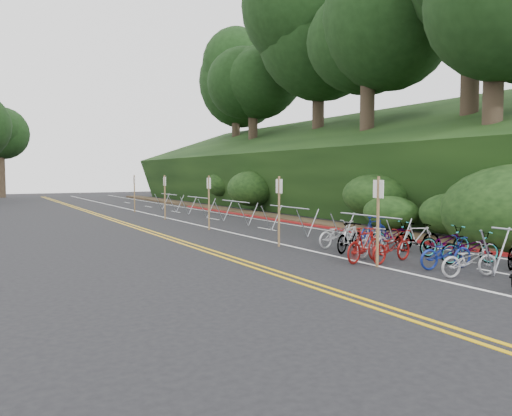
# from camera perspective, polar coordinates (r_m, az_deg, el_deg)

# --- Properties ---
(ground) EXTENTS (120.00, 120.00, 0.00)m
(ground) POSITION_cam_1_polar(r_m,az_deg,el_deg) (13.52, 11.94, -7.21)
(ground) COLOR black
(ground) RESTS_ON ground
(road_markings) EXTENTS (7.47, 80.00, 0.01)m
(road_markings) POSITION_cam_1_polar(r_m,az_deg,el_deg) (22.27, -4.35, -2.72)
(road_markings) COLOR gold
(road_markings) RESTS_ON ground
(red_curb) EXTENTS (0.25, 28.00, 0.10)m
(red_curb) POSITION_cam_1_polar(r_m,az_deg,el_deg) (26.40, 3.84, -1.57)
(red_curb) COLOR maroon
(red_curb) RESTS_ON ground
(embankment) EXTENTS (14.30, 48.14, 9.11)m
(embankment) POSITION_cam_1_polar(r_m,az_deg,el_deg) (36.22, 7.28, 3.90)
(embankment) COLOR black
(embankment) RESTS_ON ground
(tree_cluster) EXTENTS (32.10, 53.75, 17.75)m
(tree_cluster) POSITION_cam_1_polar(r_m,az_deg,el_deg) (37.91, 0.49, 16.94)
(tree_cluster) COLOR #2D2319
(tree_cluster) RESTS_ON ground
(bike_racks_rest) EXTENTS (1.14, 23.00, 1.17)m
(bike_racks_rest) POSITION_cam_1_polar(r_m,az_deg,el_deg) (25.83, -2.38, 0.10)
(bike_racks_rest) COLOR #8F939D
(bike_racks_rest) RESTS_ON ground
(signpost_near) EXTENTS (0.08, 0.40, 2.52)m
(signpost_near) POSITION_cam_1_polar(r_m,az_deg,el_deg) (14.18, 13.76, -0.83)
(signpost_near) COLOR brown
(signpost_near) RESTS_ON ground
(signposts_rest) EXTENTS (0.08, 18.40, 2.50)m
(signposts_rest) POSITION_cam_1_polar(r_m,az_deg,el_deg) (25.71, -8.17, 1.34)
(signposts_rest) COLOR brown
(signposts_rest) RESTS_ON ground
(bike_front) EXTENTS (0.92, 1.80, 1.04)m
(bike_front) POSITION_cam_1_polar(r_m,az_deg,el_deg) (14.96, 12.30, -4.11)
(bike_front) COLOR maroon
(bike_front) RESTS_ON ground
(bike_valet) EXTENTS (3.29, 8.87, 1.03)m
(bike_valet) POSITION_cam_1_polar(r_m,az_deg,el_deg) (15.81, 19.18, -3.98)
(bike_valet) COLOR slate
(bike_valet) RESTS_ON ground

